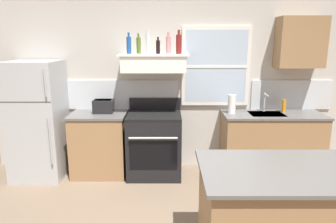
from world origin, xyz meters
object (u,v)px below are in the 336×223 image
at_px(bottle_rose_pink, 168,45).
at_px(bottle_red_label_wine, 178,44).
at_px(bottle_olive_oil_square, 138,45).
at_px(kitchen_island, 281,219).
at_px(stove_range, 154,144).
at_px(bottle_blue_liqueur, 129,45).
at_px(refrigerator, 37,120).
at_px(dish_soap_bottle, 283,106).
at_px(bottle_clear_tall, 148,44).
at_px(paper_towel_roll, 231,104).
at_px(toaster, 103,106).
at_px(bottle_balsamic_dark, 158,47).

distance_m(bottle_rose_pink, bottle_red_label_wine, 0.15).
bearing_deg(bottle_olive_oil_square, kitchen_island, -55.92).
bearing_deg(bottle_red_label_wine, bottle_rose_pink, 157.45).
height_order(stove_range, bottle_blue_liqueur, bottle_blue_liqueur).
relative_size(refrigerator, dish_soap_bottle, 9.19).
bearing_deg(kitchen_island, bottle_olive_oil_square, 124.08).
bearing_deg(refrigerator, dish_soap_bottle, 2.60).
xyz_separation_m(bottle_rose_pink, dish_soap_bottle, (1.68, 0.02, -0.87)).
bearing_deg(stove_range, bottle_clear_tall, 147.34).
height_order(bottle_clear_tall, paper_towel_roll, bottle_clear_tall).
bearing_deg(refrigerator, stove_range, 0.80).
bearing_deg(toaster, dish_soap_bottle, 1.26).
bearing_deg(bottle_red_label_wine, dish_soap_bottle, 3.02).
distance_m(stove_range, paper_towel_roll, 1.25).
bearing_deg(toaster, paper_towel_roll, -1.33).
xyz_separation_m(stove_range, bottle_olive_oil_square, (-0.21, 0.12, 1.40)).
height_order(bottle_rose_pink, bottle_red_label_wine, bottle_red_label_wine).
bearing_deg(toaster, refrigerator, -173.62).
height_order(stove_range, bottle_clear_tall, bottle_clear_tall).
height_order(stove_range, dish_soap_bottle, same).
height_order(refrigerator, bottle_blue_liqueur, bottle_blue_liqueur).
xyz_separation_m(bottle_blue_liqueur, bottle_red_label_wine, (0.69, -0.05, 0.01)).
distance_m(bottle_red_label_wine, kitchen_island, 2.56).
bearing_deg(kitchen_island, bottle_rose_pink, 115.32).
bearing_deg(paper_towel_roll, refrigerator, -178.75).
bearing_deg(dish_soap_bottle, paper_towel_roll, -172.68).
xyz_separation_m(bottle_blue_liqueur, paper_towel_roll, (1.45, -0.07, -0.82)).
bearing_deg(refrigerator, bottle_red_label_wine, 2.28).
height_order(stove_range, bottle_olive_oil_square, bottle_olive_oil_square).
xyz_separation_m(refrigerator, bottle_balsamic_dark, (1.71, 0.11, 1.01)).
height_order(toaster, kitchen_island, toaster).
bearing_deg(bottle_red_label_wine, toaster, 178.74).
xyz_separation_m(bottle_red_label_wine, paper_towel_roll, (0.76, -0.02, -0.84)).
relative_size(stove_range, bottle_rose_pink, 3.75).
distance_m(bottle_clear_tall, paper_towel_roll, 1.44).
bearing_deg(bottle_red_label_wine, paper_towel_roll, -1.42).
bearing_deg(refrigerator, bottle_clear_tall, 2.56).
xyz_separation_m(bottle_olive_oil_square, bottle_rose_pink, (0.41, -0.01, 0.01)).
xyz_separation_m(refrigerator, bottle_rose_pink, (1.85, 0.14, 1.04)).
xyz_separation_m(stove_range, bottle_balsamic_dark, (0.06, 0.08, 1.38)).
bearing_deg(refrigerator, toaster, 6.38).
bearing_deg(stove_range, refrigerator, -179.20).
bearing_deg(bottle_olive_oil_square, bottle_blue_liqueur, -172.69).
height_order(bottle_clear_tall, dish_soap_bottle, bottle_clear_tall).
height_order(paper_towel_roll, dish_soap_bottle, paper_towel_roll).
distance_m(toaster, bottle_rose_pink, 1.27).
relative_size(toaster, paper_towel_roll, 1.10).
relative_size(toaster, bottle_olive_oil_square, 1.08).
xyz_separation_m(dish_soap_bottle, kitchen_island, (-0.72, -2.04, -0.54)).
bearing_deg(dish_soap_bottle, bottle_olive_oil_square, -179.51).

